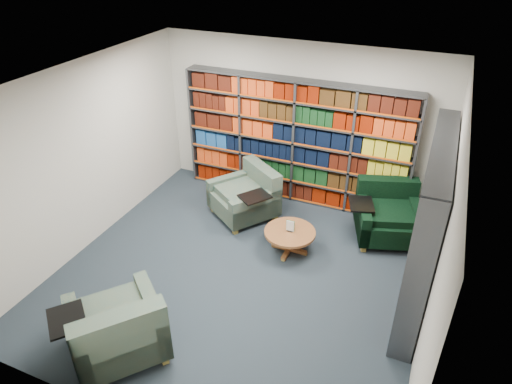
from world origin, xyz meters
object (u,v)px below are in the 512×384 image
at_px(coffee_table, 290,235).
at_px(chair_teal_left, 248,197).
at_px(chair_green_right, 387,216).
at_px(chair_teal_front, 118,333).

bearing_deg(coffee_table, chair_teal_left, 144.84).
xyz_separation_m(chair_teal_left, coffee_table, (1.00, -0.71, -0.05)).
bearing_deg(chair_green_right, chair_teal_left, -171.87).
distance_m(chair_teal_front, coffee_table, 2.89).
bearing_deg(chair_teal_front, chair_green_right, 56.57).
relative_size(chair_teal_left, coffee_table, 1.69).
height_order(chair_green_right, chair_teal_front, chair_teal_front).
distance_m(chair_green_right, chair_teal_front, 4.41).
xyz_separation_m(chair_green_right, coffee_table, (-1.29, -1.03, -0.06)).
bearing_deg(chair_teal_left, chair_teal_front, -92.44).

